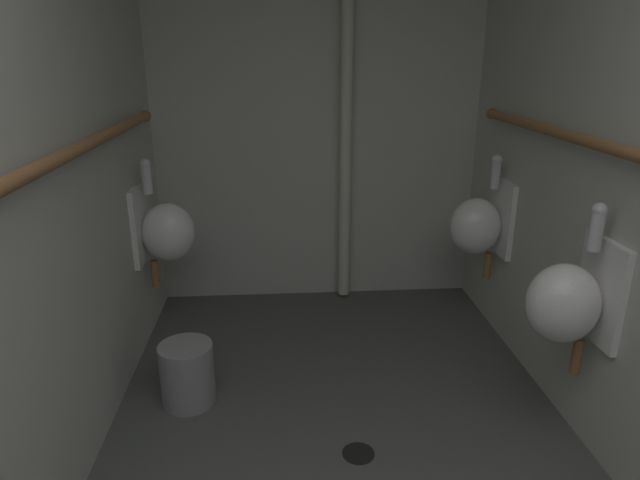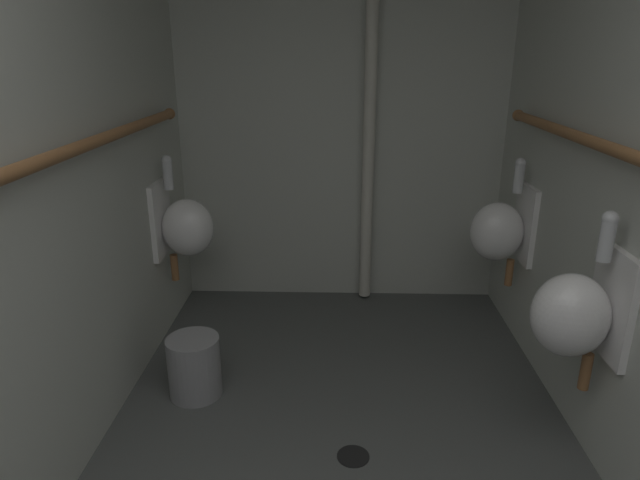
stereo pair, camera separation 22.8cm
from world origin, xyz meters
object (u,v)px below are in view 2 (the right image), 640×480
Objects in this scene: urinal_right_far at (501,230)px; waste_bin at (194,366)px; urinal_right_mid at (576,313)px; standpipe_back_wall at (370,107)px; urinal_left_mid at (184,226)px; floor_drain at (353,456)px.

waste_bin is (-1.64, -0.65, -0.52)m from urinal_right_far.
standpipe_back_wall is (-0.74, 1.57, 0.63)m from urinal_right_mid.
urinal_left_mid is 2.12m from urinal_right_mid.
urinal_left_mid is at bearing 149.64° from urinal_right_mid.
standpipe_back_wall reaches higher than floor_drain.
waste_bin is (-1.64, 0.40, -0.52)m from urinal_right_mid.
urinal_right_far is 5.39× the size of floor_drain.
urinal_left_mid reaches higher than floor_drain.
urinal_left_mid is 5.39× the size of floor_drain.
urinal_left_mid is 1.36m from standpipe_back_wall.
urinal_left_mid is 0.87m from waste_bin.
urinal_right_mid is at bearing -64.83° from standpipe_back_wall.
urinal_left_mid is 1.00× the size of urinal_right_far.
urinal_right_far is at bearing 90.00° from urinal_right_mid.
waste_bin is (0.19, -0.67, -0.52)m from urinal_left_mid.
waste_bin is (-0.90, -1.17, -1.15)m from standpipe_back_wall.
urinal_right_far is (1.83, -0.02, 0.00)m from urinal_left_mid.
standpipe_back_wall is 2.07m from floor_drain.
waste_bin is at bearing 166.36° from urinal_right_mid.
urinal_right_mid is 2.43× the size of waste_bin.
urinal_right_mid reaches higher than waste_bin.
urinal_right_mid is 0.29× the size of standpipe_back_wall.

